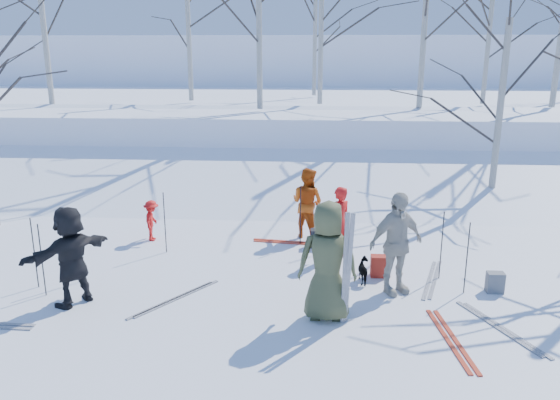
# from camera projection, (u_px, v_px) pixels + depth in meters

# --- Properties ---
(ground) EXTENTS (120.00, 120.00, 0.00)m
(ground) POSITION_uv_depth(u_px,v_px,m) (274.00, 290.00, 9.96)
(ground) COLOR white
(ground) RESTS_ON ground
(snow_ramp) EXTENTS (70.00, 9.49, 4.12)m
(snow_ramp) POSITION_uv_depth(u_px,v_px,m) (292.00, 188.00, 16.65)
(snow_ramp) COLOR white
(snow_ramp) RESTS_ON ground
(snow_plateau) EXTENTS (70.00, 18.00, 2.20)m
(snow_plateau) POSITION_uv_depth(u_px,v_px,m) (302.00, 119.00, 26.04)
(snow_plateau) COLOR white
(snow_plateau) RESTS_ON ground
(far_hill) EXTENTS (90.00, 30.00, 6.00)m
(far_hill) POSITION_uv_depth(u_px,v_px,m) (309.00, 76.00, 45.95)
(far_hill) COLOR white
(far_hill) RESTS_ON ground
(skier_olive_center) EXTENTS (0.97, 0.63, 1.98)m
(skier_olive_center) POSITION_uv_depth(u_px,v_px,m) (328.00, 262.00, 8.69)
(skier_olive_center) COLOR #41462A
(skier_olive_center) RESTS_ON ground
(skier_red_north) EXTENTS (0.67, 0.63, 1.54)m
(skier_red_north) POSITION_uv_depth(u_px,v_px,m) (339.00, 223.00, 11.34)
(skier_red_north) COLOR red
(skier_red_north) RESTS_ON ground
(skier_redor_behind) EXTENTS (1.01, 0.96, 1.65)m
(skier_redor_behind) POSITION_uv_depth(u_px,v_px,m) (307.00, 203.00, 12.59)
(skier_redor_behind) COLOR #C04C0E
(skier_redor_behind) RESTS_ON ground
(skier_red_seated) EXTENTS (0.39, 0.63, 0.94)m
(skier_red_seated) POSITION_uv_depth(u_px,v_px,m) (152.00, 220.00, 12.46)
(skier_red_seated) COLOR red
(skier_red_seated) RESTS_ON ground
(skier_cream_east) EXTENTS (1.18, 0.93, 1.87)m
(skier_cream_east) POSITION_uv_depth(u_px,v_px,m) (396.00, 243.00, 9.65)
(skier_cream_east) COLOR beige
(skier_cream_east) RESTS_ON ground
(skier_grey_west) EXTENTS (1.35, 1.63, 1.75)m
(skier_grey_west) POSITION_uv_depth(u_px,v_px,m) (71.00, 256.00, 9.24)
(skier_grey_west) COLOR black
(skier_grey_west) RESTS_ON ground
(dog) EXTENTS (0.33, 0.56, 0.45)m
(dog) POSITION_uv_depth(u_px,v_px,m) (365.00, 271.00, 10.26)
(dog) COLOR black
(dog) RESTS_ON ground
(upright_ski_left) EXTENTS (0.09, 0.16, 1.90)m
(upright_ski_left) POSITION_uv_depth(u_px,v_px,m) (345.00, 269.00, 8.48)
(upright_ski_left) COLOR silver
(upright_ski_left) RESTS_ON ground
(upright_ski_right) EXTENTS (0.13, 0.23, 1.89)m
(upright_ski_right) POSITION_uv_depth(u_px,v_px,m) (349.00, 269.00, 8.48)
(upright_ski_right) COLOR silver
(upright_ski_right) RESTS_ON ground
(ski_pair_a) EXTENTS (1.64, 2.05, 0.02)m
(ski_pair_a) POSITION_uv_depth(u_px,v_px,m) (500.00, 328.00, 8.60)
(ski_pair_a) COLOR silver
(ski_pair_a) RESTS_ON ground
(ski_pair_b) EXTENTS (0.63, 1.95, 0.02)m
(ski_pair_b) POSITION_uv_depth(u_px,v_px,m) (451.00, 340.00, 8.26)
(ski_pair_b) COLOR #B33019
(ski_pair_b) RESTS_ON ground
(ski_pair_c) EXTENTS (1.99, 2.09, 0.02)m
(ski_pair_c) POSITION_uv_depth(u_px,v_px,m) (175.00, 299.00, 9.60)
(ski_pair_c) COLOR silver
(ski_pair_c) RESTS_ON ground
(ski_pair_e) EXTENTS (0.64, 1.95, 0.02)m
(ski_pair_e) POSITION_uv_depth(u_px,v_px,m) (294.00, 243.00, 12.39)
(ski_pair_e) COLOR #B33019
(ski_pair_e) RESTS_ON ground
(ski_pair_f) EXTENTS (1.27, 2.01, 0.02)m
(ski_pair_f) POSITION_uv_depth(u_px,v_px,m) (432.00, 279.00, 10.42)
(ski_pair_f) COLOR silver
(ski_pair_f) RESTS_ON ground
(ski_pole_a) EXTENTS (0.02, 0.02, 1.34)m
(ski_pole_a) POSITION_uv_depth(u_px,v_px,m) (300.00, 216.00, 12.15)
(ski_pole_a) COLOR black
(ski_pole_a) RESTS_ON ground
(ski_pole_b) EXTENTS (0.02, 0.02, 1.34)m
(ski_pole_b) POSITION_uv_depth(u_px,v_px,m) (78.00, 248.00, 10.16)
(ski_pole_b) COLOR black
(ski_pole_b) RESTS_ON ground
(ski_pole_c) EXTENTS (0.02, 0.02, 1.34)m
(ski_pole_c) POSITION_uv_depth(u_px,v_px,m) (442.00, 245.00, 10.32)
(ski_pole_c) COLOR black
(ski_pole_c) RESTS_ON ground
(ski_pole_d) EXTENTS (0.02, 0.02, 1.34)m
(ski_pole_d) POSITION_uv_depth(u_px,v_px,m) (42.00, 260.00, 9.59)
(ski_pole_d) COLOR black
(ski_pole_d) RESTS_ON ground
(ski_pole_e) EXTENTS (0.02, 0.02, 1.34)m
(ski_pole_e) POSITION_uv_depth(u_px,v_px,m) (467.00, 258.00, 9.68)
(ski_pole_e) COLOR black
(ski_pole_e) RESTS_ON ground
(ski_pole_f) EXTENTS (0.02, 0.02, 1.34)m
(ski_pole_f) POSITION_uv_depth(u_px,v_px,m) (34.00, 253.00, 9.93)
(ski_pole_f) COLOR black
(ski_pole_f) RESTS_ON ground
(ski_pole_g) EXTENTS (0.02, 0.02, 1.34)m
(ski_pole_g) POSITION_uv_depth(u_px,v_px,m) (165.00, 223.00, 11.65)
(ski_pole_g) COLOR black
(ski_pole_g) RESTS_ON ground
(backpack_red) EXTENTS (0.32, 0.22, 0.42)m
(backpack_red) POSITION_uv_depth(u_px,v_px,m) (379.00, 266.00, 10.53)
(backpack_red) COLOR #9E2418
(backpack_red) RESTS_ON ground
(backpack_grey) EXTENTS (0.30, 0.20, 0.38)m
(backpack_grey) POSITION_uv_depth(u_px,v_px,m) (495.00, 282.00, 9.84)
(backpack_grey) COLOR #5A5D62
(backpack_grey) RESTS_ON ground
(backpack_dark) EXTENTS (0.34, 0.24, 0.40)m
(backpack_dark) POSITION_uv_depth(u_px,v_px,m) (318.00, 238.00, 12.10)
(backpack_dark) COLOR black
(backpack_dark) RESTS_ON ground
(birch_plateau_a) EXTENTS (5.23, 5.23, 6.61)m
(birch_plateau_a) POSITION_uv_depth(u_px,v_px,m) (425.00, 11.00, 18.98)
(birch_plateau_a) COLOR silver
(birch_plateau_a) RESTS_ON snow_plateau
(birch_plateau_b) EXTENTS (4.82, 4.82, 6.03)m
(birch_plateau_b) POSITION_uv_depth(u_px,v_px,m) (321.00, 22.00, 20.27)
(birch_plateau_b) COLOR silver
(birch_plateau_b) RESTS_ON snow_plateau
(birch_plateau_c) EXTENTS (5.07, 5.07, 6.39)m
(birch_plateau_c) POSITION_uv_depth(u_px,v_px,m) (259.00, 14.00, 18.49)
(birch_plateau_c) COLOR silver
(birch_plateau_c) RESTS_ON snow_plateau
(birch_plateau_d) EXTENTS (3.96, 3.96, 4.80)m
(birch_plateau_d) POSITION_uv_depth(u_px,v_px,m) (489.00, 39.00, 20.52)
(birch_plateau_d) COLOR silver
(birch_plateau_d) RESTS_ON snow_plateau
(birch_plateau_f) EXTENTS (4.34, 4.34, 5.34)m
(birch_plateau_f) POSITION_uv_depth(u_px,v_px,m) (315.00, 34.00, 24.26)
(birch_plateau_f) COLOR silver
(birch_plateau_f) RESTS_ON snow_plateau
(birch_plateau_g) EXTENTS (5.38, 5.38, 6.83)m
(birch_plateau_g) POSITION_uv_depth(u_px,v_px,m) (42.00, 10.00, 20.06)
(birch_plateau_g) COLOR silver
(birch_plateau_g) RESTS_ON snow_plateau
(birch_plateau_h) EXTENTS (4.60, 4.60, 5.71)m
(birch_plateau_h) POSITION_uv_depth(u_px,v_px,m) (188.00, 28.00, 21.71)
(birch_plateau_h) COLOR silver
(birch_plateau_h) RESTS_ON snow_plateau
(birch_edge_e) EXTENTS (4.13, 4.13, 5.04)m
(birch_edge_e) POSITION_uv_depth(u_px,v_px,m) (499.00, 116.00, 14.62)
(birch_edge_e) COLOR silver
(birch_edge_e) RESTS_ON ground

